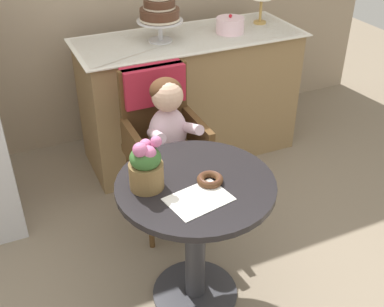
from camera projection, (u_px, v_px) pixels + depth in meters
The scene contains 10 objects.
ground_plane at pixel (195, 293), 2.50m from camera, with size 8.00×8.00×0.00m, color gray.
cafe_table at pixel (195, 219), 2.23m from camera, with size 0.72×0.72×0.72m.
wicker_chair at pixel (160, 123), 2.73m from camera, with size 0.42×0.45×0.95m.
seated_child at pixel (170, 130), 2.59m from camera, with size 0.27×0.32×0.73m.
paper_napkin at pixel (199, 199), 2.01m from camera, with size 0.26×0.19×0.00m, color white.
donut_front at pixel (210, 179), 2.10m from camera, with size 0.12×0.12×0.03m.
flower_vase at pixel (146, 165), 2.02m from camera, with size 0.15×0.15×0.24m.
display_counter at pixel (190, 97), 3.45m from camera, with size 1.56×0.62×0.90m.
tiered_cake_stand at pixel (160, 11), 3.03m from camera, with size 0.30×0.30×0.33m.
round_layer_cake at pixel (230, 25), 3.25m from camera, with size 0.19×0.19×0.13m.
Camera 1 is at (-0.72, -1.55, 1.97)m, focal length 44.69 mm.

